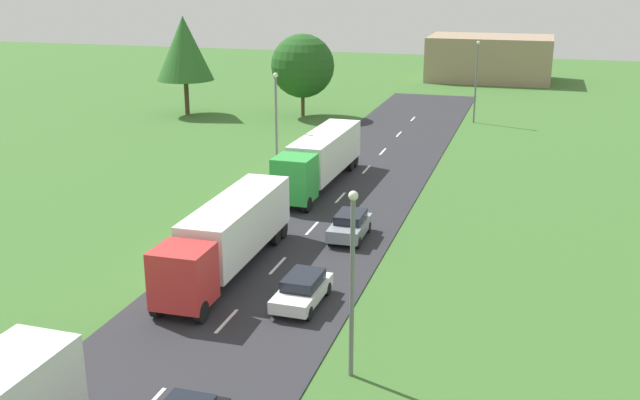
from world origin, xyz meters
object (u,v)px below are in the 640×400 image
object	(u,v)px
car_fourth	(302,289)
tree_pine	(303,66)
truck_second	(229,233)
tree_maple	(184,48)
distant_building	(490,58)
lamppost_third	(276,120)
lamppost_fourth	(476,78)
car_fifth	(350,225)
lamppost_second	(352,275)
truck_third	(320,157)

from	to	relation	value
car_fourth	tree_pine	distance (m)	46.69
truck_second	car_fourth	world-z (taller)	truck_second
car_fourth	tree_maple	bearing A→B (deg)	122.32
tree_pine	distant_building	distance (m)	37.39
tree_pine	distant_building	bearing A→B (deg)	63.26
truck_second	lamppost_third	world-z (taller)	lamppost_third
car_fourth	tree_maple	world-z (taller)	tree_maple
lamppost_fourth	tree_pine	xyz separation A→B (m)	(-17.68, -1.67, 0.73)
car_fifth	lamppost_second	size ratio (longest dim) A/B	0.53
lamppost_fourth	lamppost_third	bearing A→B (deg)	-115.64
truck_third	lamppost_fourth	distance (m)	28.02
lamppost_second	truck_third	bearing A→B (deg)	109.11
truck_third	lamppost_fourth	bearing A→B (deg)	72.55
lamppost_second	lamppost_fourth	bearing A→B (deg)	90.19
distant_building	truck_third	bearing A→B (deg)	-97.32
truck_third	car_fourth	bearing A→B (deg)	-75.84
tree_maple	lamppost_second	bearing A→B (deg)	-57.44
tree_maple	distant_building	size ratio (longest dim) A/B	0.62
car_fifth	tree_maple	size ratio (longest dim) A/B	0.38
lamppost_third	truck_second	bearing A→B (deg)	-77.97
lamppost_fourth	car_fourth	bearing A→B (deg)	-94.37
lamppost_third	distant_building	bearing A→B (deg)	78.83
truck_third	car_fifth	xyz separation A→B (m)	(4.79, -10.12, -1.27)
car_fifth	lamppost_fourth	size ratio (longest dim) A/B	0.48
lamppost_second	tree_maple	size ratio (longest dim) A/B	0.71
car_fourth	car_fifth	xyz separation A→B (m)	(-0.08, 9.17, 0.05)
tree_maple	truck_second	bearing A→B (deg)	-60.98
truck_third	tree_pine	world-z (taller)	tree_pine
tree_maple	lamppost_fourth	bearing A→B (deg)	8.13
lamppost_fourth	lamppost_second	bearing A→B (deg)	-89.81
truck_second	car_fifth	xyz separation A→B (m)	(4.75, 6.32, -1.21)
car_fourth	lamppost_second	size ratio (longest dim) A/B	0.56
car_fourth	distant_building	bearing A→B (deg)	88.07
truck_third	car_fourth	size ratio (longest dim) A/B	3.28
lamppost_second	tree_maple	world-z (taller)	tree_maple
tree_pine	lamppost_second	bearing A→B (deg)	-70.22
truck_second	car_fifth	world-z (taller)	truck_second
car_fourth	truck_third	bearing A→B (deg)	104.16
lamppost_third	lamppost_fourth	bearing A→B (deg)	64.36
truck_third	car_fifth	size ratio (longest dim) A/B	3.41
truck_third	lamppost_second	distance (m)	26.18
car_fourth	distant_building	size ratio (longest dim) A/B	0.25
truck_third	tree_pine	xyz separation A→B (m)	(-9.31, 24.96, 3.17)
car_fourth	lamppost_fourth	size ratio (longest dim) A/B	0.50
lamppost_third	tree_pine	bearing A→B (deg)	103.23
truck_second	lamppost_fourth	size ratio (longest dim) A/B	1.54
lamppost_third	distant_building	xyz separation A→B (m)	(11.24, 56.93, -1.34)
tree_pine	lamppost_third	bearing A→B (deg)	-76.77
lamppost_third	tree_pine	world-z (taller)	tree_pine
tree_pine	lamppost_fourth	bearing A→B (deg)	5.40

